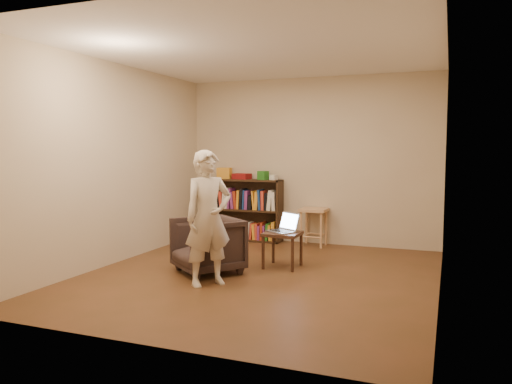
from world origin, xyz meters
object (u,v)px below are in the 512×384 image
at_px(bookshelf, 246,213).
at_px(laptop, 284,227).
at_px(stool, 314,216).
at_px(armchair, 207,245).
at_px(side_table, 283,238).
at_px(person, 208,218).

xyz_separation_m(bookshelf, laptop, (1.16, -1.54, 0.07)).
distance_m(stool, armchair, 2.24).
bearing_deg(armchair, side_table, 76.73).
bearing_deg(stool, laptop, -89.93).
height_order(bookshelf, person, person).
bearing_deg(laptop, side_table, -70.83).
distance_m(bookshelf, armchair, 2.20).
height_order(stool, side_table, stool).
bearing_deg(armchair, laptop, 78.07).
bearing_deg(person, bookshelf, 52.83).
bearing_deg(person, stool, 28.03).
relative_size(armchair, laptop, 1.68).
bearing_deg(armchair, stool, 108.96).
xyz_separation_m(side_table, person, (-0.50, -1.07, 0.37)).
bearing_deg(armchair, bookshelf, 139.15).
height_order(armchair, laptop, laptop).
height_order(stool, person, person).
xyz_separation_m(laptop, person, (-0.51, -1.11, 0.24)).
xyz_separation_m(armchair, side_table, (0.76, 0.59, 0.04)).
bearing_deg(laptop, armchair, -109.09).
height_order(stool, laptop, laptop).
bearing_deg(stool, bookshelf, 176.82).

